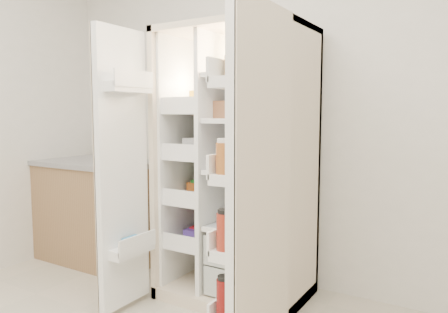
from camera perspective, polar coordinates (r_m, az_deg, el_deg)
The scene contains 5 objects.
wall_back at distance 3.11m, azimuth 7.71°, elevation 7.69°, with size 4.00×0.02×2.70m, color silver.
refrigerator at distance 2.89m, azimuth 2.50°, elevation -4.16°, with size 0.92×0.70×1.80m.
freezer_door at distance 2.70m, azimuth -13.48°, elevation -1.88°, with size 0.15×0.40×1.72m.
fridge_door at distance 2.05m, azimuth 4.49°, elevation -4.72°, with size 0.17×0.58×1.72m.
kitchen_counter at distance 3.82m, azimuth -16.93°, elevation -6.83°, with size 1.17×0.62×0.85m.
Camera 1 is at (1.25, -0.84, 1.24)m, focal length 34.00 mm.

